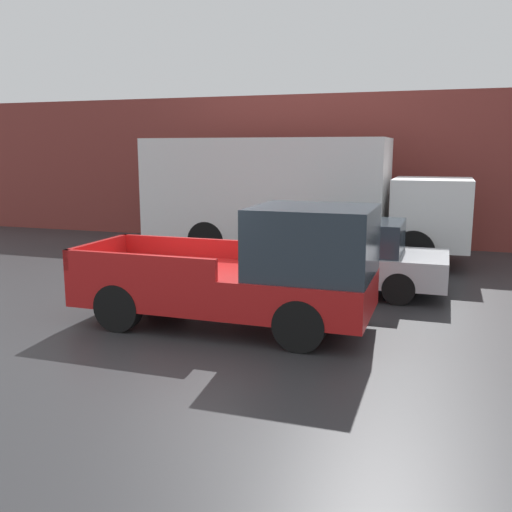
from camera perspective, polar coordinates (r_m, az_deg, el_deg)
ground_plane at (r=9.93m, az=-6.73°, el=-6.99°), size 60.00×60.00×0.00m
building_wall at (r=18.55m, az=5.82°, el=8.59°), size 28.00×0.15×4.70m
pickup_truck at (r=9.53m, az=-0.40°, el=-1.57°), size 5.01×1.95×2.10m
car at (r=12.38m, az=7.88°, el=0.16°), size 4.77×1.92×1.52m
delivery_truck at (r=15.92m, az=3.34°, el=6.26°), size 8.79×2.40×3.29m
newspaper_box at (r=17.95m, az=16.60°, el=2.13°), size 0.45×0.40×0.96m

